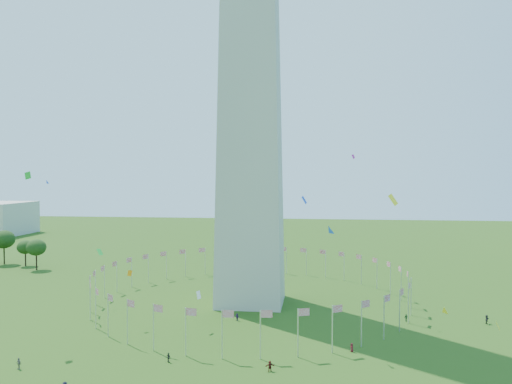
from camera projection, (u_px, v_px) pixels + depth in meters
ground at (210, 381)px, 80.71m from camera, size 600.00×600.00×0.00m
flag_ring at (251, 286)px, 130.16m from camera, size 80.24×80.24×9.00m
crowd at (275, 375)px, 81.16m from camera, size 92.42×71.56×2.05m
kites_aloft at (258, 244)px, 101.95m from camera, size 123.95×60.53×34.38m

